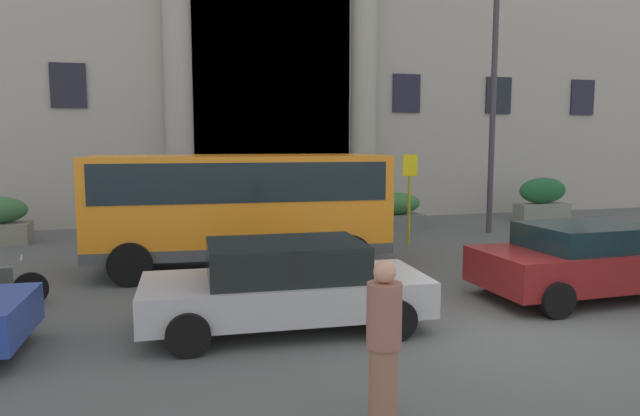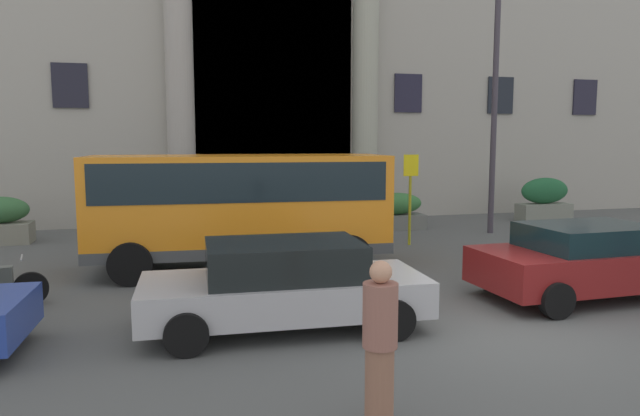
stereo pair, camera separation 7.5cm
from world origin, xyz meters
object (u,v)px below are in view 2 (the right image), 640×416
(motorcycle_near_kerb, at_px, (280,268))
(hedge_planter_entrance_right, at_px, (395,212))
(parked_hatchback_near, at_px, (587,260))
(pedestrian_man_crossing, at_px, (380,344))
(bus_stop_sign, at_px, (410,189))
(hedge_planter_east, at_px, (0,221))
(hedge_planter_west, at_px, (544,200))
(parked_coupe_end, at_px, (284,284))
(hedge_planter_far_east, at_px, (216,215))
(orange_minibus, at_px, (241,201))
(lamppost_plaza_centre, at_px, (496,72))

(motorcycle_near_kerb, bearing_deg, hedge_planter_entrance_right, 64.51)
(hedge_planter_entrance_right, xyz_separation_m, parked_hatchback_near, (0.22, -8.79, 0.14))
(pedestrian_man_crossing, bearing_deg, bus_stop_sign, 3.72)
(hedge_planter_east, xyz_separation_m, pedestrian_man_crossing, (6.65, -12.83, 0.23))
(hedge_planter_west, relative_size, parked_coupe_end, 0.45)
(bus_stop_sign, relative_size, hedge_planter_east, 1.55)
(bus_stop_sign, xyz_separation_m, hedge_planter_west, (6.90, 3.39, -0.82))
(bus_stop_sign, xyz_separation_m, parked_hatchback_near, (0.96, -5.95, -0.86))
(hedge_planter_west, xyz_separation_m, parked_coupe_end, (-11.79, -9.61, -0.05))
(hedge_planter_entrance_right, height_order, hedge_planter_east, hedge_planter_east)
(hedge_planter_far_east, bearing_deg, orange_minibus, -88.46)
(hedge_planter_far_east, xyz_separation_m, hedge_planter_west, (12.03, 0.27, 0.13))
(bus_stop_sign, height_order, hedge_planter_east, bus_stop_sign)
(parked_coupe_end, bearing_deg, pedestrian_man_crossing, -82.19)
(hedge_planter_east, distance_m, pedestrian_man_crossing, 14.45)
(bus_stop_sign, xyz_separation_m, lamppost_plaza_centre, (3.39, 1.31, 3.48))
(hedge_planter_entrance_right, bearing_deg, motorcycle_near_kerb, -127.75)
(hedge_planter_west, relative_size, motorcycle_near_kerb, 1.07)
(bus_stop_sign, height_order, pedestrian_man_crossing, bus_stop_sign)
(orange_minibus, relative_size, pedestrian_man_crossing, 3.83)
(bus_stop_sign, distance_m, hedge_planter_west, 7.73)
(lamppost_plaza_centre, bearing_deg, parked_coupe_end, -137.74)
(hedge_planter_west, distance_m, parked_coupe_end, 15.21)
(hedge_planter_entrance_right, bearing_deg, pedestrian_man_crossing, -113.23)
(orange_minibus, height_order, hedge_planter_far_east, orange_minibus)
(bus_stop_sign, bearing_deg, motorcycle_near_kerb, -138.86)
(hedge_planter_west, xyz_separation_m, lamppost_plaza_centre, (-3.51, -2.08, 4.30))
(orange_minibus, xyz_separation_m, hedge_planter_far_east, (-0.13, 4.96, -0.94))
(parked_coupe_end, distance_m, motorcycle_near_kerb, 2.31)
(parked_coupe_end, bearing_deg, lamppost_plaza_centre, 44.94)
(hedge_planter_entrance_right, distance_m, hedge_planter_west, 6.19)
(hedge_planter_entrance_right, xyz_separation_m, motorcycle_near_kerb, (-5.25, -6.78, -0.13))
(hedge_planter_far_east, relative_size, hedge_planter_entrance_right, 0.93)
(motorcycle_near_kerb, relative_size, lamppost_plaza_centre, 0.21)
(orange_minibus, height_order, pedestrian_man_crossing, orange_minibus)
(hedge_planter_west, distance_m, pedestrian_man_crossing, 17.33)
(bus_stop_sign, bearing_deg, hedge_planter_entrance_right, 75.43)
(hedge_planter_east, relative_size, parked_hatchback_near, 0.39)
(pedestrian_man_crossing, bearing_deg, hedge_planter_west, -12.19)
(hedge_planter_west, distance_m, parked_hatchback_near, 11.08)
(hedge_planter_entrance_right, height_order, hedge_planter_west, hedge_planter_west)
(parked_hatchback_near, height_order, motorcycle_near_kerb, parked_hatchback_near)
(bus_stop_sign, xyz_separation_m, hedge_planter_entrance_right, (0.74, 2.84, -1.00))
(hedge_planter_entrance_right, xyz_separation_m, lamppost_plaza_centre, (2.65, -1.53, 4.47))
(parked_hatchback_near, bearing_deg, pedestrian_man_crossing, -148.38)
(hedge_planter_entrance_right, relative_size, parked_coupe_end, 0.43)
(bus_stop_sign, distance_m, hedge_planter_entrance_right, 3.10)
(hedge_planter_west, distance_m, lamppost_plaza_centre, 5.93)
(parked_hatchback_near, distance_m, pedestrian_man_crossing, 6.63)
(hedge_planter_entrance_right, relative_size, motorcycle_near_kerb, 1.02)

